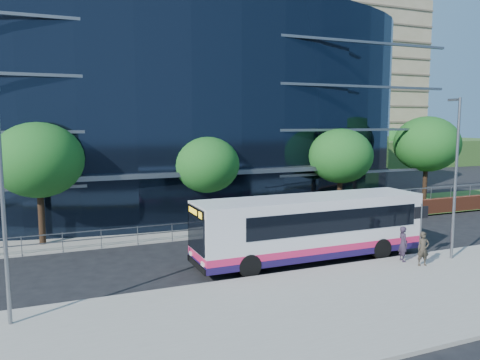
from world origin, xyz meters
name	(u,v)px	position (x,y,z in m)	size (l,w,h in m)	color
ground	(325,263)	(0.00, 0.00, 0.00)	(200.00, 200.00, 0.00)	black
pavement_near	(394,295)	(0.00, -5.00, 0.07)	(80.00, 8.00, 0.15)	gray
kerb	(337,267)	(0.00, -1.00, 0.08)	(80.00, 0.25, 0.16)	gray
yellow_line_outer	(335,267)	(0.00, -0.80, 0.01)	(80.00, 0.08, 0.01)	gold
yellow_line_inner	(333,266)	(0.00, -0.65, 0.01)	(80.00, 0.08, 0.01)	gold
far_forecourt	(157,227)	(-6.00, 11.00, 0.05)	(50.00, 8.00, 0.10)	gray
glass_office	(153,110)	(-4.00, 20.85, 8.00)	(44.00, 23.10, 16.00)	black
guard_railings	(138,231)	(-8.00, 7.00, 0.82)	(24.00, 0.05, 1.10)	slate
apartment_block	(303,100)	(32.00, 57.21, 11.11)	(60.00, 42.00, 30.00)	#2D511E
street_sign	(421,219)	(4.50, -1.59, 2.15)	(0.85, 0.09, 2.80)	slate
tree_far_a	(38,160)	(-13.00, 9.00, 4.86)	(4.95, 4.95, 6.98)	black
tree_far_b	(207,165)	(-3.00, 9.50, 4.21)	(4.29, 4.29, 6.05)	black
tree_far_c	(341,156)	(7.00, 9.00, 4.54)	(4.62, 4.62, 6.51)	black
tree_far_d	(427,144)	(16.00, 10.00, 5.19)	(5.28, 5.28, 7.44)	black
tree_dist_e	(315,139)	(24.00, 40.00, 4.54)	(4.62, 4.62, 6.51)	black
tree_dist_f	(392,139)	(40.00, 42.00, 4.21)	(4.29, 4.29, 6.05)	black
streetlight_west	(3,199)	(-14.00, -2.17, 4.44)	(0.15, 0.77, 8.00)	slate
streetlight_east	(455,174)	(6.00, -2.17, 4.44)	(0.15, 0.77, 8.00)	slate
city_bus	(312,227)	(-0.39, 0.69, 1.72)	(12.04, 2.82, 3.25)	silver
pedestrian	(403,244)	(3.41, -1.62, 1.02)	(0.64, 0.42, 1.75)	#2B2131
pedestrian_b	(423,249)	(3.77, -2.57, 0.97)	(0.60, 0.39, 1.64)	#342E24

